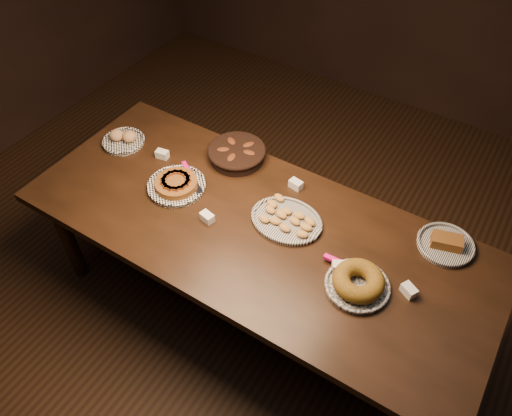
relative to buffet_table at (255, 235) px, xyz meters
The scene contains 9 objects.
ground 0.68m from the buffet_table, ahead, with size 5.00×5.00×0.00m, color black.
buffet_table is the anchor object (origin of this frame).
apple_tart_plate 0.51m from the buffet_table, behind, with size 0.32×0.32×0.06m.
madeleine_platter 0.18m from the buffet_table, 41.82° to the left, with size 0.37×0.30×0.04m.
bundt_cake_plate 0.60m from the buffet_table, ahead, with size 0.35×0.30×0.09m.
croissant_basket 0.53m from the buffet_table, 133.91° to the left, with size 0.38×0.38×0.08m.
bread_roll_plate 1.01m from the buffet_table, behind, with size 0.25×0.25×0.08m.
loaf_plate 0.93m from the buffet_table, 24.23° to the left, with size 0.28×0.28×0.06m.
tent_cards 0.15m from the buffet_table, 49.62° to the left, with size 1.59×0.50×0.04m.
Camera 1 is at (0.88, -1.38, 2.63)m, focal length 35.00 mm.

